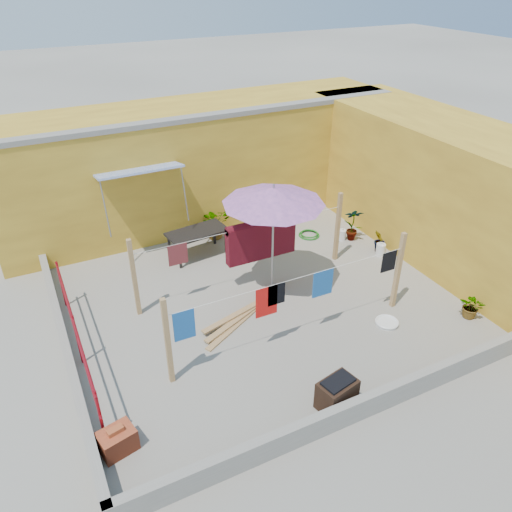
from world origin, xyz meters
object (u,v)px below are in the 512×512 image
object	(u,v)px
brazier	(337,394)
white_basin	(387,322)
plant_back_a	(216,223)
outdoor_table	(197,233)
brick_stack	(117,441)
water_jug_a	(381,250)
patio_umbrella	(274,196)
water_jug_b	(342,235)
green_hose	(309,234)

from	to	relation	value
brazier	white_basin	bearing A→B (deg)	31.56
white_basin	plant_back_a	world-z (taller)	plant_back_a
outdoor_table	plant_back_a	bearing A→B (deg)	41.85
outdoor_table	brazier	distance (m)	5.72
brick_stack	plant_back_a	distance (m)	6.90
water_jug_a	plant_back_a	world-z (taller)	plant_back_a
patio_umbrella	outdoor_table	xyz separation A→B (m)	(-0.94, 2.21, -1.70)
plant_back_a	brazier	bearing A→B (deg)	-94.30
water_jug_b	plant_back_a	size ratio (longest dim) A/B	0.38
patio_umbrella	brick_stack	world-z (taller)	patio_umbrella
brazier	water_jug_b	size ratio (longest dim) A/B	2.17
outdoor_table	green_hose	distance (m)	3.15
water_jug_a	green_hose	size ratio (longest dim) A/B	0.65
brazier	plant_back_a	bearing A→B (deg)	85.70
water_jug_b	brick_stack	bearing A→B (deg)	-150.09
brazier	plant_back_a	distance (m)	6.42
outdoor_table	green_hose	bearing A→B (deg)	-7.05
water_jug_a	white_basin	bearing A→B (deg)	-125.80
water_jug_a	green_hose	world-z (taller)	water_jug_a
brazier	green_hose	distance (m)	6.01
white_basin	patio_umbrella	bearing A→B (deg)	125.69
outdoor_table	water_jug_b	size ratio (longest dim) A/B	4.73
water_jug_b	green_hose	bearing A→B (deg)	139.13
brick_stack	green_hose	size ratio (longest dim) A/B	1.08
outdoor_table	green_hose	size ratio (longest dim) A/B	2.74
water_jug_b	green_hose	world-z (taller)	water_jug_b
patio_umbrella	water_jug_b	size ratio (longest dim) A/B	8.41
plant_back_a	outdoor_table	bearing A→B (deg)	-138.15
white_basin	water_jug_b	world-z (taller)	water_jug_b
brick_stack	green_hose	distance (m)	7.75
outdoor_table	water_jug_a	xyz separation A→B (m)	(4.14, -2.07, -0.46)
patio_umbrella	plant_back_a	distance (m)	3.47
white_basin	plant_back_a	xyz separation A→B (m)	(-1.71, 5.05, 0.39)
white_basin	green_hose	xyz separation A→B (m)	(0.58, 3.98, -0.01)
brazier	patio_umbrella	bearing A→B (deg)	79.58
water_jug_b	patio_umbrella	bearing A→B (deg)	-155.96
outdoor_table	brick_stack	size ratio (longest dim) A/B	2.55
brazier	green_hose	xyz separation A→B (m)	(2.77, 5.33, -0.24)
white_basin	water_jug_a	xyz separation A→B (m)	(1.65, 2.29, 0.12)
outdoor_table	green_hose	xyz separation A→B (m)	(3.07, -0.38, -0.59)
patio_umbrella	water_jug_b	distance (m)	3.76
outdoor_table	water_jug_a	bearing A→B (deg)	-26.60
outdoor_table	brick_stack	xyz separation A→B (m)	(-3.20, -4.95, -0.42)
outdoor_table	white_basin	size ratio (longest dim) A/B	3.19
white_basin	plant_back_a	size ratio (longest dim) A/B	0.57
patio_umbrella	brazier	xyz separation A→B (m)	(-0.64, -3.50, -2.05)
brick_stack	water_jug_b	world-z (taller)	brick_stack
white_basin	water_jug_a	world-z (taller)	water_jug_a
patio_umbrella	green_hose	world-z (taller)	patio_umbrella
patio_umbrella	outdoor_table	world-z (taller)	patio_umbrella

